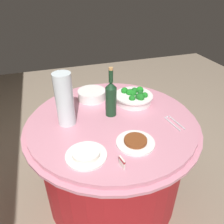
{
  "coord_description": "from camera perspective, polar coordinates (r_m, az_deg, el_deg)",
  "views": [
    {
      "loc": [
        -1.15,
        0.37,
        1.55
      ],
      "look_at": [
        0.0,
        0.0,
        0.79
      ],
      "focal_mm": 35.11,
      "sensor_mm": 36.0,
      "label": 1
    }
  ],
  "objects": [
    {
      "name": "ground_plane",
      "position": [
        1.97,
        0.0,
        -19.84
      ],
      "size": [
        6.0,
        6.0,
        0.0
      ],
      "primitive_type": "plane",
      "color": "gray"
    },
    {
      "name": "buffet_table",
      "position": [
        1.68,
        0.0,
        -12.0
      ],
      "size": [
        1.16,
        1.16,
        0.74
      ],
      "color": "maroon",
      "rests_on": "ground_plane"
    },
    {
      "name": "broccoli_bowl",
      "position": [
        1.63,
        5.73,
        3.86
      ],
      "size": [
        0.28,
        0.28,
        0.1
      ],
      "color": "white",
      "rests_on": "buffet_table"
    },
    {
      "name": "plate_stack",
      "position": [
        1.67,
        -5.29,
        4.52
      ],
      "size": [
        0.21,
        0.21,
        0.07
      ],
      "color": "white",
      "rests_on": "buffet_table"
    },
    {
      "name": "wine_bottle",
      "position": [
        1.43,
        -0.28,
        3.74
      ],
      "size": [
        0.07,
        0.07,
        0.34
      ],
      "color": "#16361E",
      "rests_on": "buffet_table"
    },
    {
      "name": "decorative_fruit_vase",
      "position": [
        1.36,
        -12.17,
        2.53
      ],
      "size": [
        0.11,
        0.11,
        0.34
      ],
      "color": "silver",
      "rests_on": "buffet_table"
    },
    {
      "name": "serving_tongs",
      "position": [
        1.46,
        15.77,
        -2.63
      ],
      "size": [
        0.17,
        0.06,
        0.01
      ],
      "color": "silver",
      "rests_on": "buffet_table"
    },
    {
      "name": "food_plate_rice",
      "position": [
        1.17,
        -6.76,
        -10.85
      ],
      "size": [
        0.22,
        0.22,
        0.04
      ],
      "color": "white",
      "rests_on": "buffet_table"
    },
    {
      "name": "food_plate_stir_fry",
      "position": [
        1.25,
        6.12,
        -7.72
      ],
      "size": [
        0.22,
        0.22,
        0.03
      ],
      "color": "white",
      "rests_on": "buffet_table"
    },
    {
      "name": "label_placard_front",
      "position": [
        1.1,
        2.63,
        -12.93
      ],
      "size": [
        0.05,
        0.02,
        0.05
      ],
      "color": "white",
      "rests_on": "buffet_table"
    }
  ]
}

